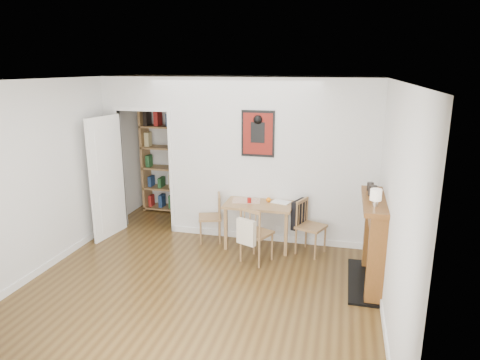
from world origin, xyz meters
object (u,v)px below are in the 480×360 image
(dining_table, at_px, (259,208))
(mantel_lamp, at_px, (376,196))
(orange_fruit, at_px, (269,200))
(chair_front, at_px, (256,234))
(notebook, at_px, (281,202))
(chair_right, at_px, (310,226))
(fireplace, at_px, (375,239))
(bookshelf, at_px, (166,158))
(ceramic_jar_a, at_px, (373,191))
(ceramic_jar_b, at_px, (370,187))
(red_glass, at_px, (249,200))
(chair_left, at_px, (210,218))

(dining_table, bearing_deg, mantel_lamp, -35.91)
(orange_fruit, bearing_deg, chair_front, -95.40)
(chair_front, xyz_separation_m, notebook, (0.25, 0.67, 0.29))
(chair_right, xyz_separation_m, notebook, (-0.47, 0.19, 0.28))
(fireplace, distance_m, mantel_lamp, 0.75)
(chair_front, height_order, bookshelf, bookshelf)
(dining_table, relative_size, notebook, 3.84)
(chair_front, distance_m, ceramic_jar_a, 1.74)
(chair_right, distance_m, ceramic_jar_b, 1.19)
(orange_fruit, bearing_deg, notebook, 8.37)
(chair_right, relative_size, ceramic_jar_a, 6.31)
(chair_right, bearing_deg, bookshelf, 154.42)
(red_glass, xyz_separation_m, ceramic_jar_b, (1.74, -0.45, 0.46))
(fireplace, height_order, ceramic_jar_a, ceramic_jar_a)
(dining_table, xyz_separation_m, ceramic_jar_b, (1.59, -0.50, 0.59))
(dining_table, xyz_separation_m, chair_left, (-0.81, 0.00, -0.23))
(chair_right, distance_m, red_glass, 1.00)
(bookshelf, relative_size, fireplace, 1.70)
(fireplace, distance_m, orange_fruit, 1.81)
(ceramic_jar_a, bearing_deg, bookshelf, 151.44)
(chair_left, height_order, mantel_lamp, mantel_lamp)
(dining_table, xyz_separation_m, red_glass, (-0.15, -0.04, 0.13))
(chair_front, height_order, orange_fruit, chair_front)
(chair_right, height_order, bookshelf, bookshelf)
(mantel_lamp, bearing_deg, orange_fruit, 140.03)
(bookshelf, relative_size, red_glass, 25.63)
(chair_right, bearing_deg, dining_table, 173.38)
(notebook, xyz_separation_m, mantel_lamp, (1.30, -1.28, 0.57))
(bookshelf, relative_size, notebook, 7.82)
(fireplace, relative_size, ceramic_jar_b, 11.25)
(orange_fruit, distance_m, ceramic_jar_b, 1.64)
(ceramic_jar_b, bearing_deg, mantel_lamp, -87.81)
(dining_table, height_order, ceramic_jar_a, ceramic_jar_a)
(chair_front, bearing_deg, ceramic_jar_a, -5.84)
(mantel_lamp, xyz_separation_m, ceramic_jar_b, (-0.03, 0.68, -0.08))
(dining_table, distance_m, chair_front, 0.61)
(notebook, bearing_deg, chair_right, -22.33)
(notebook, bearing_deg, bookshelf, 153.80)
(bookshelf, height_order, mantel_lamp, bookshelf)
(red_glass, height_order, notebook, red_glass)
(orange_fruit, xyz_separation_m, ceramic_jar_a, (1.48, -0.80, 0.48))
(chair_right, distance_m, orange_fruit, 0.76)
(orange_fruit, bearing_deg, dining_table, -150.91)
(orange_fruit, bearing_deg, ceramic_jar_b, -21.32)
(chair_left, bearing_deg, ceramic_jar_a, -16.70)
(red_glass, bearing_deg, ceramic_jar_a, -21.21)
(bookshelf, bearing_deg, fireplace, -29.57)
(dining_table, relative_size, ceramic_jar_a, 7.88)
(orange_fruit, bearing_deg, red_glass, -157.47)
(orange_fruit, height_order, mantel_lamp, mantel_lamp)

